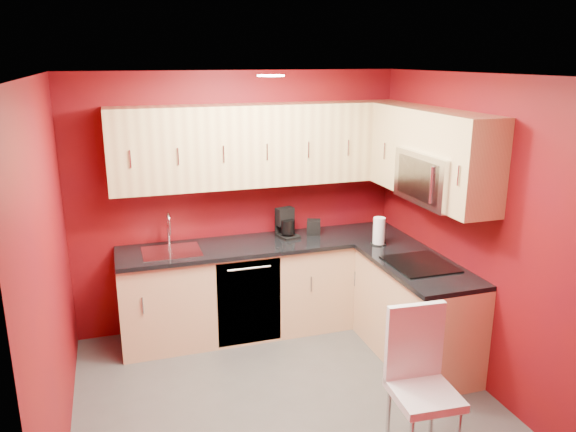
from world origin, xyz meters
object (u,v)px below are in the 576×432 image
sink (171,247)px  paper_towel (379,231)px  napkin_holder (314,227)px  coffee_maker (288,223)px  microwave (438,178)px  dining_chair (425,387)px

sink → paper_towel: sink is taller
napkin_holder → paper_towel: 0.68m
coffee_maker → paper_towel: size_ratio=1.10×
coffee_maker → napkin_holder: (0.28, 0.03, -0.07)m
sink → napkin_holder: bearing=3.3°
microwave → dining_chair: 1.73m
microwave → sink: size_ratio=1.46×
sink → microwave: bearing=-25.6°
sink → napkin_holder: sink is taller
napkin_holder → dining_chair: (-0.01, -2.19, -0.47)m
coffee_maker → dining_chair: coffee_maker is taller
coffee_maker → napkin_holder: size_ratio=2.00×
microwave → napkin_holder: bearing=122.0°
sink → napkin_holder: size_ratio=3.61×
napkin_holder → sink: bearing=-176.7°
dining_chair → sink: bearing=127.7°
microwave → paper_towel: microwave is taller
microwave → dining_chair: (-0.69, -1.10, -1.15)m
napkin_holder → dining_chair: 2.24m
sink → paper_towel: 1.93m
napkin_holder → dining_chair: size_ratio=0.14×
coffee_maker → dining_chair: bearing=-98.0°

